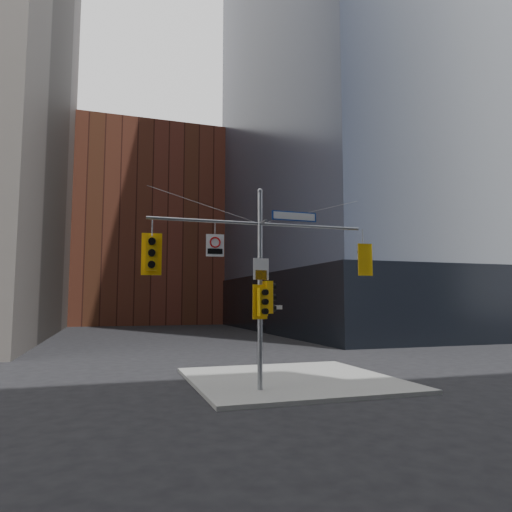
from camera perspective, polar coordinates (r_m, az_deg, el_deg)
ground at (r=14.70m, az=3.08°, el=-18.32°), size 160.00×160.00×0.00m
sidewalk_corner at (r=19.06m, az=4.47°, el=-15.14°), size 8.00×8.00×0.15m
podium_ne at (r=56.18m, az=18.40°, el=-5.57°), size 36.40×36.40×6.00m
brick_midrise at (r=72.40m, az=-13.56°, el=3.10°), size 26.00×20.00×28.00m
signal_assembly at (r=16.26m, az=0.50°, el=-1.45°), size 8.00×0.80×7.30m
traffic_light_west_arm at (r=15.55m, az=-12.92°, el=0.30°), size 0.68×0.56×1.42m
traffic_light_east_arm at (r=18.05m, az=13.25°, el=-0.49°), size 0.59×0.48×1.23m
traffic_light_pole_side at (r=16.34m, az=1.58°, el=-5.17°), size 0.49×0.42×1.16m
traffic_light_pole_front at (r=15.97m, az=0.80°, el=-5.75°), size 0.57×0.52×1.21m
street_sign_blade at (r=16.98m, az=4.81°, el=4.97°), size 1.76×0.07×0.34m
regulatory_sign_arm at (r=15.88m, az=-5.14°, el=1.42°), size 0.62×0.11×0.78m
regulatory_sign_pole at (r=16.15m, az=0.63°, el=-1.71°), size 0.59×0.08×0.77m
street_blade_ew at (r=16.38m, az=2.00°, el=-6.42°), size 0.76×0.13×0.15m
street_blade_ns at (r=16.66m, az=0.01°, el=-7.26°), size 0.03×0.69×0.14m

